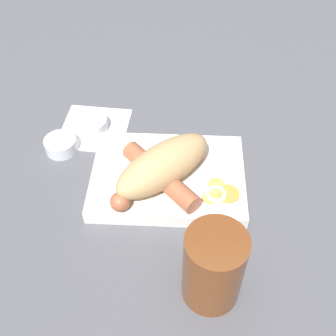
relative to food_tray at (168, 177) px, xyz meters
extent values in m
plane|color=#4C4C51|center=(0.00, 0.00, -0.01)|extent=(3.00, 3.00, 0.00)
cube|color=silver|center=(0.00, 0.00, 0.00)|extent=(0.24, 0.18, 0.02)
ellipsoid|color=tan|center=(0.01, 0.01, 0.04)|extent=(0.17, 0.17, 0.06)
cylinder|color=#9E5638|center=(0.01, 0.02, 0.03)|extent=(0.13, 0.13, 0.03)
sphere|color=#9E5638|center=(0.07, 0.07, 0.03)|extent=(0.03, 0.03, 0.03)
sphere|color=#9E5638|center=(-0.04, -0.03, 0.03)|extent=(0.03, 0.03, 0.03)
cylinder|color=#F99E4C|center=(-0.07, 0.05, 0.01)|extent=(0.03, 0.03, 0.00)
cylinder|color=#F99E4C|center=(-0.08, 0.02, 0.01)|extent=(0.04, 0.04, 0.00)
cylinder|color=orange|center=(-0.09, 0.04, 0.01)|extent=(0.05, 0.05, 0.00)
torus|color=silver|center=(-0.07, 0.04, 0.01)|extent=(0.03, 0.03, 0.01)
cube|color=white|center=(0.14, -0.12, -0.01)|extent=(0.13, 0.13, 0.00)
cylinder|color=silver|center=(0.14, -0.12, 0.00)|extent=(0.06, 0.06, 0.02)
cylinder|color=maroon|center=(0.14, -0.12, -0.01)|extent=(0.05, 0.05, 0.01)
cylinder|color=silver|center=(0.19, -0.06, 0.00)|extent=(0.06, 0.06, 0.02)
cylinder|color=gold|center=(0.19, -0.06, -0.01)|extent=(0.05, 0.05, 0.01)
cylinder|color=brown|center=(-0.06, 0.18, 0.05)|extent=(0.08, 0.08, 0.12)
camera|label=1|loc=(-0.02, 0.44, 0.51)|focal=45.00mm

